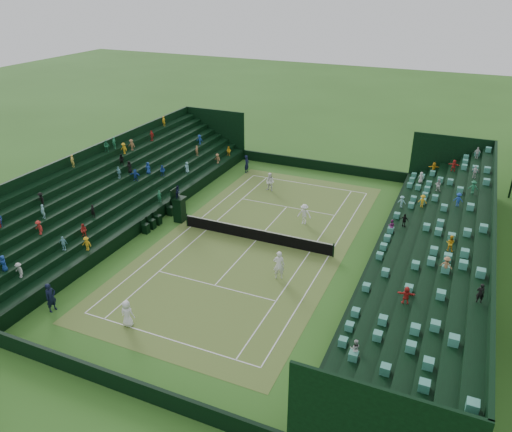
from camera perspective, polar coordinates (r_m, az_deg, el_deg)
The scene contains 17 objects.
ground at distance 36.39m, azimuth 0.00°, elevation -2.84°, with size 160.00×160.00×0.00m, color #2D5B1C.
court_surface at distance 36.39m, azimuth 0.00°, elevation -2.83°, with size 12.97×26.77×0.01m, color #3A7627.
perimeter_wall_north at distance 49.88m, azimuth 7.40°, elevation 5.73°, with size 17.17×0.20×1.00m, color black.
perimeter_wall_south at distance 25.12m, azimuth -15.52°, elevation -17.81°, with size 17.17×0.20×1.00m, color black.
perimeter_wall_east at distance 34.07m, azimuth 13.22°, elevation -4.78°, with size 0.20×31.77×1.00m, color black.
perimeter_wall_west at distance 39.97m, azimuth -11.21°, elevation 0.20°, with size 0.20×31.77×1.00m, color black.
north_grandstand at distance 33.28m, azimuth 20.45°, elevation -4.53°, with size 6.60×32.00×4.90m.
south_grandstand at distance 41.94m, azimuth -16.06°, elevation 2.48°, with size 6.60×32.00×4.90m.
tennis_net at distance 36.14m, azimuth 0.00°, elevation -2.10°, with size 11.67×0.10×1.06m.
umpire_chair at distance 39.17m, azimuth -8.79°, elevation 1.12°, with size 0.96×0.96×3.00m.
courtside_chairs at distance 40.00m, azimuth -10.45°, elevation 0.13°, with size 0.49×5.47×1.07m.
player_near_west at distance 28.61m, azimuth -14.51°, elevation -10.73°, with size 0.79×0.51×1.61m, color white.
player_near_east at distance 31.61m, azimuth 2.63°, elevation -5.61°, with size 0.72×0.47×1.96m, color white.
player_far_west at distance 44.53m, azimuth 1.62°, elevation 3.90°, with size 0.81×0.63×1.67m, color white.
player_far_east at distance 38.65m, azimuth 5.54°, elevation 0.21°, with size 1.07×0.62×1.65m, color white.
line_judge_north at distance 48.83m, azimuth -1.06°, elevation 5.96°, with size 0.64×0.42×1.74m, color black.
line_judge_south at distance 31.07m, azimuth -22.40°, elevation -8.59°, with size 0.66×0.43×1.80m, color black.
Camera 1 is at (12.86, -29.23, 17.45)m, focal length 35.00 mm.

